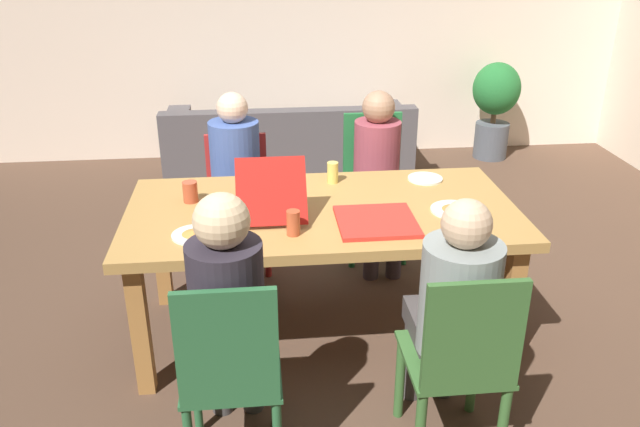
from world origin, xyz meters
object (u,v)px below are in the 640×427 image
object	(u,v)px
pizza_box_1	(376,221)
plate_2	(455,209)
potted_plant	(495,103)
pizza_box_0	(271,196)
chair_0	(238,195)
drinking_glass_1	(190,192)
person_1	(453,303)
drinking_glass_0	(293,223)
person_3	(378,166)
plate_1	(195,234)
drinking_glass_2	(333,172)
dining_table	(322,222)
chair_2	(230,372)
chair_3	(373,181)
chair_1	(460,362)
couch	(288,150)
person_0	(236,173)
plate_0	(425,179)
person_2	(228,309)

from	to	relation	value
pizza_box_1	plate_2	distance (m)	0.44
potted_plant	pizza_box_0	bearing A→B (deg)	-129.12
pizza_box_1	plate_2	bearing A→B (deg)	14.03
chair_0	drinking_glass_1	bearing A→B (deg)	-105.79
drinking_glass_1	chair_0	bearing A→B (deg)	74.21
pizza_box_1	person_1	bearing A→B (deg)	-71.31
pizza_box_1	drinking_glass_0	world-z (taller)	drinking_glass_0
person_3	plate_1	world-z (taller)	person_3
drinking_glass_2	potted_plant	distance (m)	3.14
dining_table	pizza_box_1	xyz separation A→B (m)	(0.25, -0.22, 0.09)
dining_table	chair_2	distance (m)	1.12
chair_3	drinking_glass_0	xyz separation A→B (m)	(-0.63, -1.30, 0.32)
dining_table	plate_2	xyz separation A→B (m)	(0.68, -0.11, 0.09)
chair_1	plate_2	xyz separation A→B (m)	(0.22, 0.89, 0.28)
dining_table	pizza_box_0	world-z (taller)	pizza_box_0
chair_3	couch	xyz separation A→B (m)	(-0.50, 1.49, -0.25)
dining_table	pizza_box_1	distance (m)	0.35
person_1	pizza_box_1	bearing A→B (deg)	108.69
chair_1	plate_1	xyz separation A→B (m)	(-1.10, 0.73, 0.28)
person_0	drinking_glass_1	bearing A→B (deg)	-109.24
plate_0	couch	distance (m)	2.30
dining_table	couch	bearing A→B (deg)	90.98
person_0	person_3	world-z (taller)	person_0
drinking_glass_0	couch	bearing A→B (deg)	87.38
person_3	dining_table	bearing A→B (deg)	-118.75
potted_plant	chair_3	bearing A→B (deg)	-129.53
person_2	pizza_box_0	size ratio (longest dim) A/B	2.26
chair_2	person_2	xyz separation A→B (m)	(0.00, 0.15, 0.20)
drinking_glass_0	drinking_glass_2	xyz separation A→B (m)	(0.27, 0.66, -0.00)
plate_1	plate_2	bearing A→B (deg)	6.79
chair_3	potted_plant	distance (m)	2.41
pizza_box_0	plate_1	size ratio (longest dim) A/B	2.51
person_0	chair_3	world-z (taller)	person_0
plate_0	person_0	bearing A→B (deg)	158.14
plate_1	plate_2	size ratio (longest dim) A/B	0.88
couch	person_3	bearing A→B (deg)	-72.92
pizza_box_1	plate_2	xyz separation A→B (m)	(0.43, 0.11, -0.00)
drinking_glass_1	chair_1	bearing A→B (deg)	-45.14
person_3	pizza_box_1	size ratio (longest dim) A/B	3.00
couch	drinking_glass_0	bearing A→B (deg)	-92.62
person_2	plate_1	distance (m)	0.61
plate_0	pizza_box_1	bearing A→B (deg)	-124.71
plate_0	plate_2	bearing A→B (deg)	-85.37
plate_2	plate_0	bearing A→B (deg)	94.63
person_2	couch	world-z (taller)	person_2
potted_plant	dining_table	bearing A→B (deg)	-124.95
chair_1	person_1	size ratio (longest dim) A/B	0.80
dining_table	couch	size ratio (longest dim) A/B	0.94
drinking_glass_0	couch	world-z (taller)	drinking_glass_0
plate_1	potted_plant	distance (m)	4.09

